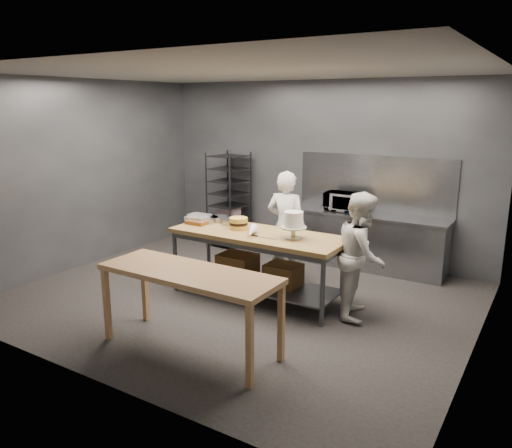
{
  "coord_description": "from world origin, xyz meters",
  "views": [
    {
      "loc": [
        3.6,
        -5.37,
        2.61
      ],
      "look_at": [
        0.21,
        0.11,
        1.05
      ],
      "focal_mm": 35.0,
      "sensor_mm": 36.0,
      "label": 1
    }
  ],
  "objects": [
    {
      "name": "frosted_cake_stand",
      "position": [
        0.75,
        0.14,
        1.14
      ],
      "size": [
        0.34,
        0.34,
        0.36
      ],
      "color": "#BEB498",
      "rests_on": "work_table"
    },
    {
      "name": "microwave",
      "position": [
        0.58,
        2.18,
        1.05
      ],
      "size": [
        0.54,
        0.37,
        0.3
      ],
      "primitive_type": "imported",
      "color": "black",
      "rests_on": "back_counter"
    },
    {
      "name": "splashback_panel",
      "position": [
        1.0,
        2.48,
        1.35
      ],
      "size": [
        2.6,
        0.02,
        0.9
      ],
      "primitive_type": "cube",
      "color": "slate",
      "rests_on": "back_counter"
    },
    {
      "name": "speed_rack",
      "position": [
        -1.62,
        2.1,
        0.86
      ],
      "size": [
        0.65,
        0.7,
        1.75
      ],
      "color": "black",
      "rests_on": "ground"
    },
    {
      "name": "ground",
      "position": [
        0.0,
        0.0,
        0.0
      ],
      "size": [
        6.0,
        6.0,
        0.0
      ],
      "primitive_type": "plane",
      "color": "black",
      "rests_on": "ground"
    },
    {
      "name": "back_counter",
      "position": [
        1.0,
        2.18,
        0.45
      ],
      "size": [
        2.6,
        0.6,
        0.9
      ],
      "color": "slate",
      "rests_on": "ground"
    },
    {
      "name": "pastry_clamshells",
      "position": [
        -0.83,
        0.19,
        0.98
      ],
      "size": [
        0.38,
        0.35,
        0.11
      ],
      "color": "#A26320",
      "rests_on": "work_table"
    },
    {
      "name": "offset_spatula",
      "position": [
        0.35,
        -0.03,
        0.93
      ],
      "size": [
        0.36,
        0.02,
        0.02
      ],
      "color": "slate",
      "rests_on": "work_table"
    },
    {
      "name": "piping_bag",
      "position": [
        0.22,
        -0.03,
        0.98
      ],
      "size": [
        0.25,
        0.4,
        0.12
      ],
      "primitive_type": "cone",
      "rotation": [
        1.57,
        0.0,
        0.39
      ],
      "color": "white",
      "rests_on": "work_table"
    },
    {
      "name": "chef_right",
      "position": [
        1.61,
        0.33,
        0.79
      ],
      "size": [
        0.77,
        0.89,
        1.58
      ],
      "primitive_type": "imported",
      "rotation": [
        0.0,
        0.0,
        1.82
      ],
      "color": "silver",
      "rests_on": "ground"
    },
    {
      "name": "chef_behind",
      "position": [
        0.2,
        0.97,
        0.83
      ],
      "size": [
        0.64,
        0.45,
        1.67
      ],
      "primitive_type": "imported",
      "rotation": [
        0.0,
        0.0,
        3.23
      ],
      "color": "white",
      "rests_on": "ground"
    },
    {
      "name": "cake_pans",
      "position": [
        -0.59,
        0.36,
        0.96
      ],
      "size": [
        0.69,
        0.41,
        0.07
      ],
      "color": "gray",
      "rests_on": "work_table"
    },
    {
      "name": "near_counter",
      "position": [
        0.38,
        -1.52,
        0.81
      ],
      "size": [
        2.0,
        0.7,
        0.9
      ],
      "color": "olive",
      "rests_on": "ground"
    },
    {
      "name": "work_table",
      "position": [
        0.19,
        0.17,
        0.57
      ],
      "size": [
        2.4,
        0.9,
        0.92
      ],
      "color": "brown",
      "rests_on": "ground"
    },
    {
      "name": "back_wall",
      "position": [
        0.0,
        2.5,
        1.5
      ],
      "size": [
        6.0,
        0.04,
        3.0
      ],
      "primitive_type": "cube",
      "color": "#4C4F54",
      "rests_on": "ground"
    },
    {
      "name": "layer_cake",
      "position": [
        -0.13,
        0.19,
        1.0
      ],
      "size": [
        0.25,
        0.25,
        0.16
      ],
      "color": "gold",
      "rests_on": "work_table"
    }
  ]
}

